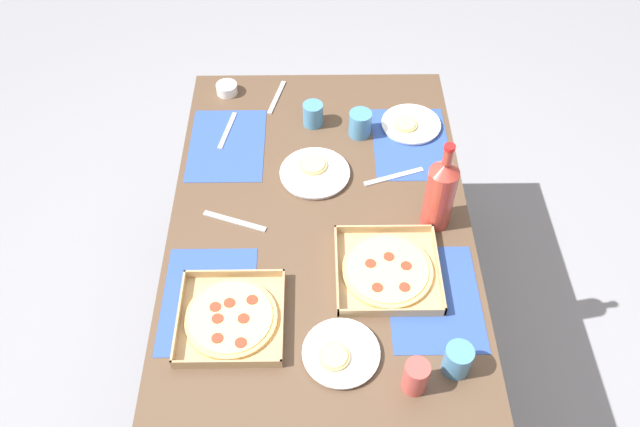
{
  "coord_description": "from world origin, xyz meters",
  "views": [
    {
      "loc": [
        -1.3,
        0.01,
        2.27
      ],
      "look_at": [
        0.0,
        0.0,
        0.74
      ],
      "focal_mm": 35.83,
      "sensor_mm": 36.0,
      "label": 1
    }
  ],
  "objects": [
    {
      "name": "cup_dark",
      "position": [
        -0.58,
        -0.23,
        0.79
      ],
      "size": [
        0.06,
        0.06,
        0.1
      ],
      "primitive_type": "cylinder",
      "color": "#BF4742",
      "rests_on": "dining_table"
    },
    {
      "name": "condiment_bowl",
      "position": [
        0.6,
        0.34,
        0.76
      ],
      "size": [
        0.08,
        0.08,
        0.04
      ],
      "primitive_type": "cylinder",
      "color": "white",
      "rests_on": "dining_table"
    },
    {
      "name": "cup_clear_right",
      "position": [
        0.37,
        -0.14,
        0.78
      ],
      "size": [
        0.08,
        0.08,
        0.09
      ],
      "primitive_type": "cylinder",
      "color": "teal",
      "rests_on": "dining_table"
    },
    {
      "name": "soda_bottle",
      "position": [
        -0.03,
        -0.36,
        0.87
      ],
      "size": [
        0.09,
        0.09,
        0.32
      ],
      "color": "#B2382D",
      "rests_on": "dining_table"
    },
    {
      "name": "placemat_far_left",
      "position": [
        -0.32,
        0.32,
        0.74
      ],
      "size": [
        0.36,
        0.26,
        0.0
      ],
      "primitive_type": "cube",
      "color": "#2D4C9E",
      "rests_on": "dining_table"
    },
    {
      "name": "placemat_near_left",
      "position": [
        -0.32,
        -0.32,
        0.74
      ],
      "size": [
        0.36,
        0.26,
        0.0
      ],
      "primitive_type": "cube",
      "color": "#2D4C9E",
      "rests_on": "dining_table"
    },
    {
      "name": "plate_near_right",
      "position": [
        -0.5,
        -0.05,
        0.75
      ],
      "size": [
        0.21,
        0.21,
        0.03
      ],
      "color": "white",
      "rests_on": "dining_table"
    },
    {
      "name": "fork_by_far_left",
      "position": [
        0.57,
        0.16,
        0.74
      ],
      "size": [
        0.19,
        0.06,
        0.0
      ],
      "primitive_type": "cube",
      "rotation": [
        0.0,
        0.0,
        6.02
      ],
      "color": "#B7B7BC",
      "rests_on": "dining_table"
    },
    {
      "name": "placemat_far_right",
      "position": [
        0.32,
        0.32,
        0.74
      ],
      "size": [
        0.36,
        0.26,
        0.0
      ],
      "primitive_type": "cube",
      "color": "#2D4C9E",
      "rests_on": "dining_table"
    },
    {
      "name": "cup_spare",
      "position": [
        0.43,
        0.02,
        0.78
      ],
      "size": [
        0.07,
        0.07,
        0.09
      ],
      "primitive_type": "cylinder",
      "color": "teal",
      "rests_on": "dining_table"
    },
    {
      "name": "knife_by_near_left",
      "position": [
        0.16,
        -0.25,
        0.74
      ],
      "size": [
        0.08,
        0.2,
        0.0
      ],
      "primitive_type": "cube",
      "rotation": [
        0.0,
        0.0,
        1.9
      ],
      "color": "#B7B7BC",
      "rests_on": "dining_table"
    },
    {
      "name": "plate_far_left",
      "position": [
        0.4,
        -0.33,
        0.75
      ],
      "size": [
        0.21,
        0.21,
        0.03
      ],
      "color": "white",
      "rests_on": "dining_table"
    },
    {
      "name": "pizza_box_corner_right",
      "position": [
        -0.38,
        0.25,
        0.75
      ],
      "size": [
        0.29,
        0.29,
        0.04
      ],
      "color": "tan",
      "rests_on": "dining_table"
    },
    {
      "name": "knife_by_far_right",
      "position": [
        -0.03,
        0.27,
        0.74
      ],
      "size": [
        0.09,
        0.2,
        0.0
      ],
      "primitive_type": "cube",
      "rotation": [
        0.0,
        0.0,
        4.36
      ],
      "color": "#B7B7BC",
      "rests_on": "dining_table"
    },
    {
      "name": "cup_red",
      "position": [
        -0.53,
        -0.35,
        0.78
      ],
      "size": [
        0.07,
        0.07,
        0.09
      ],
      "primitive_type": "cylinder",
      "color": "teal",
      "rests_on": "dining_table"
    },
    {
      "name": "fork_by_near_right",
      "position": [
        0.39,
        0.32,
        0.74
      ],
      "size": [
        0.19,
        0.05,
        0.0
      ],
      "primitive_type": "cube",
      "rotation": [
        0.0,
        0.0,
        6.08
      ],
      "color": "#B7B7BC",
      "rests_on": "dining_table"
    },
    {
      "name": "ground_plane",
      "position": [
        0.0,
        0.0,
        0.0
      ],
      "size": [
        6.0,
        6.0,
        0.0
      ],
      "primitive_type": "plane",
      "color": "gray"
    },
    {
      "name": "pizza_box_edge_far",
      "position": [
        -0.23,
        -0.19,
        0.75
      ],
      "size": [
        0.3,
        0.3,
        0.04
      ],
      "color": "tan",
      "rests_on": "dining_table"
    },
    {
      "name": "plate_middle",
      "position": [
        0.17,
        0.02,
        0.75
      ],
      "size": [
        0.23,
        0.23,
        0.03
      ],
      "color": "white",
      "rests_on": "dining_table"
    },
    {
      "name": "placemat_near_right",
      "position": [
        0.32,
        -0.32,
        0.74
      ],
      "size": [
        0.36,
        0.26,
        0.0
      ],
      "primitive_type": "cube",
      "color": "#2D4C9E",
      "rests_on": "dining_table"
    },
    {
      "name": "dining_table",
      "position": [
        0.0,
        0.0,
        0.63
      ],
      "size": [
        1.41,
        0.94,
        0.74
      ],
      "color": "#3F3328",
      "rests_on": "ground_plane"
    }
  ]
}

